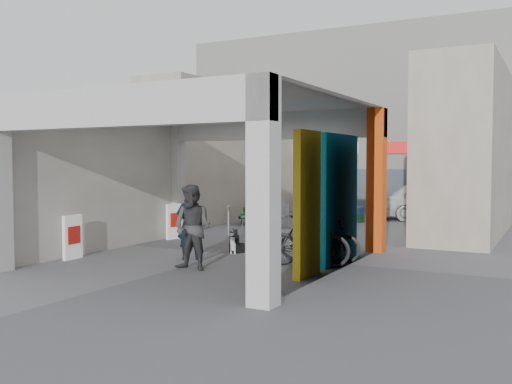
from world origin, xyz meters
The scene contains 21 objects.
ground centered at (0.00, 0.00, 0.00)m, with size 90.00×90.00×0.00m, color slate.
arcade_canopy centered at (0.54, -0.82, 2.30)m, with size 6.40×6.45×6.40m.
far_building centered at (0.00, 13.99, 3.99)m, with size 18.00×4.08×8.00m.
plaza_bldg_left centered at (-4.50, 7.50, 2.50)m, with size 2.00×9.00×5.00m, color #C0B29F.
plaza_bldg_right centered at (4.50, 7.50, 2.50)m, with size 2.00×9.00×5.00m, color #C0B29F.
bollard_left centered at (-1.53, 2.56, 0.46)m, with size 0.09×0.09×0.92m, color gray.
bollard_center centered at (0.03, 2.58, 0.41)m, with size 0.09×0.09×0.82m, color gray.
bollard_right centered at (1.51, 2.22, 0.49)m, with size 0.09×0.09×0.98m, color gray.
advert_board_near centered at (-2.75, -2.28, 0.51)m, with size 0.12×0.55×1.00m.
advert_board_far centered at (-2.75, 1.58, 0.51)m, with size 0.20×0.55×1.00m.
cafe_set centered at (-1.69, 5.21, 0.28)m, with size 1.32×1.07×0.80m.
produce_stand centered at (-2.38, 5.98, 0.32)m, with size 1.21×0.66×0.80m.
crate_stack centered at (0.41, 8.47, 0.28)m, with size 0.52×0.44×0.56m.
border_collie centered at (0.09, 0.16, 0.25)m, with size 0.23×0.45×0.62m.
man_with_dog centered at (-0.38, -1.08, 0.80)m, with size 0.58×0.38×1.60m, color black.
man_back_turned centered at (0.38, -2.07, 0.87)m, with size 0.84×0.66×1.74m, color #38383B.
man_elderly centered at (1.80, 0.90, 0.75)m, with size 0.74×0.48×1.51m, color #5D77B5.
man_crates centered at (0.28, 6.77, 0.99)m, with size 1.16×0.48×1.98m, color black.
bicycle_front centered at (2.28, 0.10, 0.48)m, with size 0.63×1.82×0.96m, color black.
bicycle_rear centered at (2.30, -0.62, 0.54)m, with size 0.51×1.80×1.08m, color black.
white_van centered at (2.88, 10.40, 0.74)m, with size 1.76×4.36×1.49m, color silver.
Camera 1 is at (6.93, -11.62, 2.19)m, focal length 40.00 mm.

